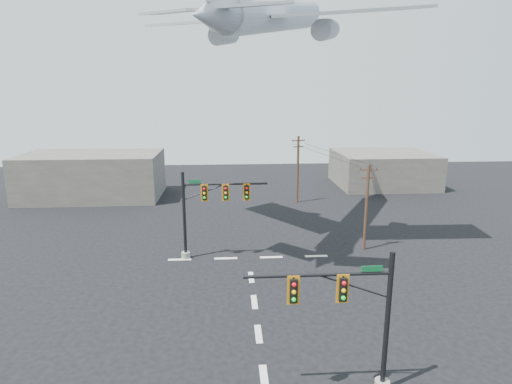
{
  "coord_description": "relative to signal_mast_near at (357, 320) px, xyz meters",
  "views": [
    {
      "loc": [
        -1.68,
        -23.03,
        14.42
      ],
      "look_at": [
        0.18,
        5.0,
        7.63
      ],
      "focal_mm": 30.0,
      "sensor_mm": 36.0,
      "label": 1
    }
  ],
  "objects": [
    {
      "name": "utility_pole_b",
      "position": [
        3.02,
        35.84,
        0.62
      ],
      "size": [
        1.72,
        0.55,
        8.65
      ],
      "rotation": [
        0.0,
        0.0,
        0.25
      ],
      "color": "#4B2E20",
      "rests_on": "ground"
    },
    {
      "name": "building_left",
      "position": [
        -24.23,
        40.37,
        -0.9
      ],
      "size": [
        18.0,
        10.0,
        6.0
      ],
      "primitive_type": "cube",
      "color": "#67615B",
      "rests_on": "ground"
    },
    {
      "name": "signal_mast_near",
      "position": [
        0.0,
        0.0,
        0.0
      ],
      "size": [
        7.16,
        0.8,
        7.26
      ],
      "color": "gray",
      "rests_on": "ground"
    },
    {
      "name": "power_lines",
      "position": [
        4.75,
        27.27,
        3.81
      ],
      "size": [
        4.98,
        17.15,
        0.03
      ],
      "color": "black"
    },
    {
      "name": "signal_mast_far",
      "position": [
        -7.92,
        17.64,
        0.45
      ],
      "size": [
        7.52,
        0.85,
        7.69
      ],
      "color": "gray",
      "rests_on": "ground"
    },
    {
      "name": "airliner",
      "position": [
        -1.68,
        22.86,
        16.97
      ],
      "size": [
        24.38,
        26.66,
        7.53
      ],
      "rotation": [
        0.0,
        -0.15,
        1.1
      ],
      "color": "#AFB5BC"
    },
    {
      "name": "utility_pole_a",
      "position": [
        6.48,
        18.7,
        0.28
      ],
      "size": [
        1.6,
        0.27,
        7.99
      ],
      "rotation": [
        0.0,
        0.0,
        -0.1
      ],
      "color": "#4B2E20",
      "rests_on": "ground"
    },
    {
      "name": "building_right",
      "position": [
        17.77,
        45.37,
        -1.4
      ],
      "size": [
        14.0,
        12.0,
        5.0
      ],
      "primitive_type": "cube",
      "color": "#67615B",
      "rests_on": "ground"
    },
    {
      "name": "ground",
      "position": [
        -4.23,
        5.37,
        -3.9
      ],
      "size": [
        120.0,
        120.0,
        0.0
      ],
      "primitive_type": "plane",
      "color": "black",
      "rests_on": "ground"
    },
    {
      "name": "lane_markings",
      "position": [
        -4.23,
        10.7,
        -3.89
      ],
      "size": [
        14.0,
        21.2,
        0.01
      ],
      "color": "silver",
      "rests_on": "ground"
    }
  ]
}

